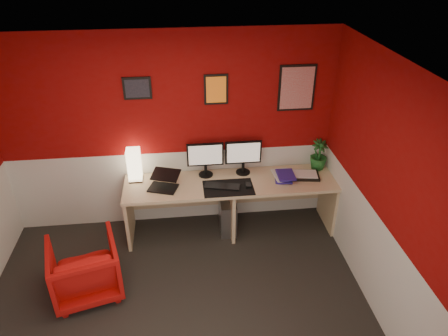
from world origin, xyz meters
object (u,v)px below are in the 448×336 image
monitor_left (205,155)px  pc_tower (228,214)px  monitor_right (244,152)px  laptop (163,181)px  potted_plant (319,155)px  zen_tray (305,175)px  armchair (85,268)px  desk (231,206)px  shoji_lamp (134,166)px

monitor_left → pc_tower: 0.85m
monitor_left → monitor_right: bearing=0.7°
laptop → potted_plant: bearing=26.7°
zen_tray → pc_tower: zen_tray is taller
monitor_right → armchair: bearing=-149.7°
pc_tower → monitor_left: bearing=148.1°
desk → shoji_lamp: shoji_lamp is taller
monitor_right → armchair: 2.24m
shoji_lamp → zen_tray: 2.10m
laptop → monitor_left: (0.53, 0.26, 0.18)m
monitor_right → potted_plant: size_ratio=1.48×
desk → armchair: 1.88m
desk → pc_tower: size_ratio=5.78×
monitor_right → monitor_left: bearing=-179.3°
monitor_left → armchair: size_ratio=0.83×
desk → monitor_left: monitor_left is taller
pc_tower → potted_plant: bearing=9.8°
shoji_lamp → monitor_left: monitor_left is taller
desk → shoji_lamp: (-1.16, 0.18, 0.56)m
shoji_lamp → laptop: size_ratio=1.21×
armchair → desk: bearing=-167.0°
potted_plant → armchair: (-2.81, -1.08, -0.61)m
shoji_lamp → zen_tray: size_ratio=1.14×
pc_tower → laptop: bearing=-172.4°
laptop → monitor_left: bearing=44.8°
potted_plant → monitor_right: bearing=-179.7°
desk → monitor_right: monitor_right is taller
monitor_right → pc_tower: 0.84m
monitor_right → zen_tray: 0.82m
laptop → pc_tower: bearing=25.4°
potted_plant → pc_tower: (-1.19, -0.18, -0.70)m
zen_tray → pc_tower: size_ratio=0.78×
potted_plant → pc_tower: size_ratio=0.87×
potted_plant → armchair: 3.07m
shoji_lamp → armchair: size_ratio=0.57×
desk → potted_plant: 1.29m
shoji_lamp → armchair: 1.32m
monitor_right → pc_tower: monitor_right is taller
monitor_right → zen_tray: monitor_right is taller
zen_tray → armchair: (-2.59, -0.90, -0.43)m
laptop → armchair: laptop is taller
shoji_lamp → monitor_left: 0.87m
armchair → laptop: bearing=-150.5°
laptop → monitor_right: (1.00, 0.26, 0.18)m
zen_tray → potted_plant: (0.22, 0.18, 0.18)m
shoji_lamp → zen_tray: (2.09, -0.16, -0.18)m
monitor_left → potted_plant: (1.44, 0.01, -0.09)m
monitor_right → pc_tower: size_ratio=1.29×
desk → shoji_lamp: bearing=171.1°
zen_tray → potted_plant: bearing=40.0°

